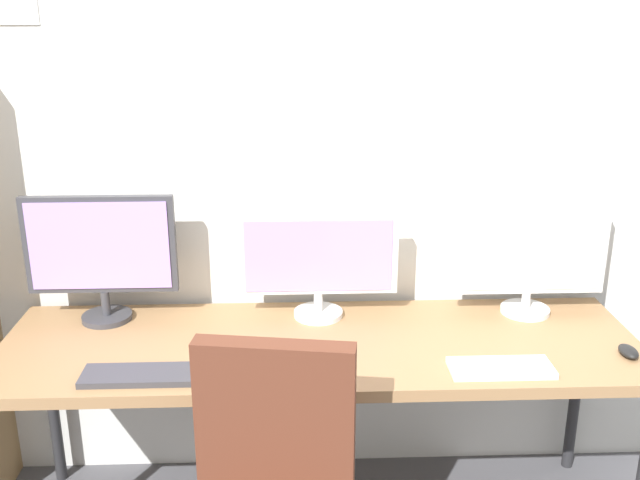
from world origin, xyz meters
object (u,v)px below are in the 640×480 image
object	(u,v)px
desk	(321,355)
mouse_left_side	(328,373)
monitor_center	(318,261)
mouse_right_side	(628,351)
monitor_left	(101,252)
keyboard_left	(143,375)
monitor_right	(530,251)
keyboard_right	(501,368)

from	to	relation	value
desk	mouse_left_side	size ratio (longest dim) A/B	22.81
monitor_center	mouse_right_side	xyz separation A→B (m)	(1.01, -0.36, -0.20)
monitor_center	mouse_right_side	size ratio (longest dim) A/B	6.01
desk	monitor_left	xyz separation A→B (m)	(-0.77, 0.21, 0.31)
mouse_left_side	keyboard_left	bearing A→B (deg)	177.90
monitor_right	keyboard_right	distance (m)	0.54
monitor_right	keyboard_left	distance (m)	1.43
desk	monitor_left	distance (m)	0.86
monitor_center	keyboard_left	bearing A→B (deg)	-141.70
monitor_left	monitor_center	xyz separation A→B (m)	(0.77, -0.00, -0.05)
desk	monitor_center	size ratio (longest dim) A/B	3.80
monitor_left	keyboard_left	xyz separation A→B (m)	(0.21, -0.44, -0.25)
mouse_left_side	monitor_center	bearing A→B (deg)	91.63
monitor_center	keyboard_left	distance (m)	0.74
monitor_right	keyboard_left	bearing A→B (deg)	-161.66
monitor_center	keyboard_right	xyz separation A→B (m)	(0.56, -0.44, -0.21)
monitor_left	mouse_left_side	size ratio (longest dim) A/B	5.56
keyboard_left	mouse_right_side	xyz separation A→B (m)	(1.57, 0.08, 0.01)
keyboard_right	desk	bearing A→B (deg)	157.67
monitor_right	monitor_center	bearing A→B (deg)	-180.00
mouse_right_side	desk	bearing A→B (deg)	171.73
desk	monitor_right	size ratio (longest dim) A/B	3.89
monitor_right	desk	bearing A→B (deg)	-164.67
monitor_left	keyboard_right	distance (m)	1.43
monitor_left	keyboard_left	distance (m)	0.55
keyboard_right	monitor_center	bearing A→B (deg)	141.70
mouse_right_side	monitor_center	bearing A→B (deg)	160.39
monitor_center	monitor_left	bearing A→B (deg)	180.00
monitor_center	mouse_right_side	bearing A→B (deg)	-19.61
keyboard_left	keyboard_right	distance (m)	1.12
monitor_center	mouse_left_side	size ratio (longest dim) A/B	6.01
desk	keyboard_right	xyz separation A→B (m)	(0.56, -0.23, 0.06)
monitor_left	monitor_center	world-z (taller)	monitor_left
keyboard_right	mouse_right_side	size ratio (longest dim) A/B	3.38
desk	monitor_left	bearing A→B (deg)	164.67
desk	mouse_left_side	distance (m)	0.26
monitor_right	monitor_left	bearing A→B (deg)	-180.00
monitor_center	monitor_right	world-z (taller)	monitor_right
monitor_center	mouse_right_side	distance (m)	1.09
monitor_left	keyboard_left	world-z (taller)	monitor_left
monitor_center	desk	bearing A→B (deg)	-90.00
monitor_center	keyboard_left	world-z (taller)	monitor_center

